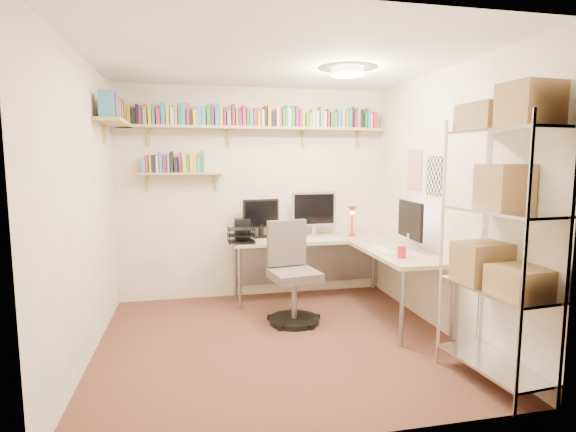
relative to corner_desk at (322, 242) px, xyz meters
name	(u,v)px	position (x,y,z in m)	size (l,w,h in m)	color
ground	(278,341)	(-0.70, -0.97, -0.73)	(3.20, 3.20, 0.00)	#4C2B20
room_shell	(278,172)	(-0.69, -0.97, 0.82)	(3.24, 3.04, 2.52)	beige
wall_shelves	(219,126)	(-1.11, 0.33, 1.30)	(3.12, 1.09, 0.80)	tan
corner_desk	(322,242)	(0.00, 0.00, 0.00)	(1.96, 1.91, 1.27)	#CEB286
office_chair	(292,280)	(-0.45, -0.47, -0.29)	(0.55, 0.55, 1.03)	black
wire_rack	(503,202)	(0.72, -2.06, 0.63)	(0.49, 0.88, 2.15)	silver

